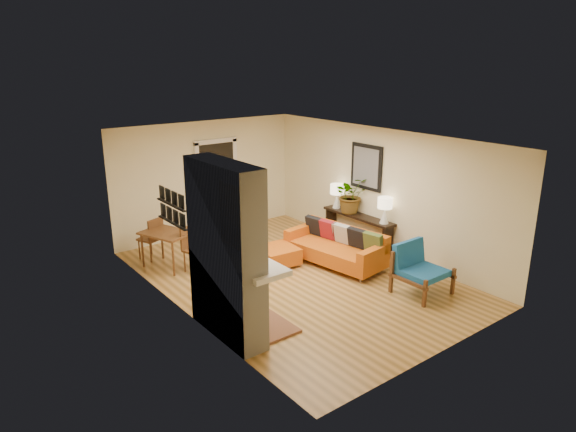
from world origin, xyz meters
The scene contains 10 objects.
room_shell centered at (0.60, 2.63, 1.24)m, with size 6.50×6.50×6.50m.
fireplace centered at (-2.00, -1.00, 1.24)m, with size 1.09×1.68×2.60m.
sofa centered at (1.11, 0.03, 0.35)m, with size 1.14×2.11×0.79m.
ottoman centered at (0.10, 0.67, 0.21)m, with size 0.79×0.79×0.37m.
blue_chair centered at (1.33, -1.76, 0.47)m, with size 0.84×0.83×0.87m.
dining_table centered at (-1.58, 1.93, 0.58)m, with size 1.08×1.66×0.88m.
console_table centered at (2.07, 0.43, 0.58)m, with size 0.34×1.85×0.72m.
lamp_near centered at (2.07, -0.30, 1.06)m, with size 0.30×0.30×0.54m.
lamp_far centered at (2.07, 1.11, 1.06)m, with size 0.30×0.30×0.54m.
houseplant centered at (2.06, 0.66, 1.12)m, with size 0.72×0.62×0.80m, color #1E5919.
Camera 1 is at (-5.49, -6.92, 3.95)m, focal length 32.00 mm.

